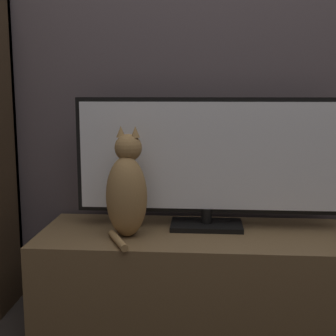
{
  "coord_description": "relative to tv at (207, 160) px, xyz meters",
  "views": [
    {
      "loc": [
        -0.08,
        -0.92,
        0.98
      ],
      "look_at": [
        -0.22,
        0.93,
        0.67
      ],
      "focal_mm": 50.0,
      "sensor_mm": 36.0,
      "label": 1
    }
  ],
  "objects": [
    {
      "name": "tv_stand",
      "position": [
        0.06,
        -0.08,
        -0.49
      ],
      "size": [
        1.49,
        0.5,
        0.41
      ],
      "color": "brown",
      "rests_on": "ground_plane"
    },
    {
      "name": "tv",
      "position": [
        0.0,
        0.0,
        0.0
      ],
      "size": [
        1.1,
        0.18,
        0.55
      ],
      "color": "black",
      "rests_on": "tv_stand"
    },
    {
      "name": "cat",
      "position": [
        -0.32,
        -0.14,
        -0.1
      ],
      "size": [
        0.19,
        0.29,
        0.44
      ],
      "rotation": [
        0.0,
        0.0,
        -0.16
      ],
      "color": "#997547",
      "rests_on": "tv_stand"
    },
    {
      "name": "wall_back",
      "position": [
        0.06,
        0.22,
        0.6
      ],
      "size": [
        4.8,
        0.05,
        2.6
      ],
      "color": "#564C51",
      "rests_on": "ground_plane"
    }
  ]
}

